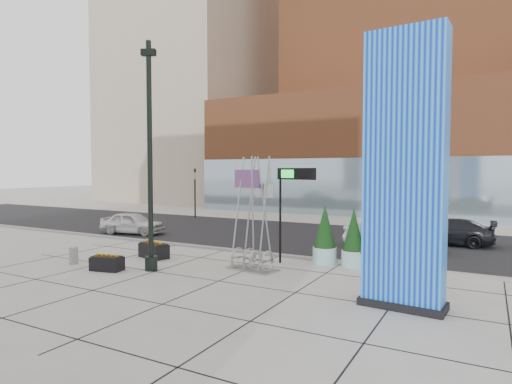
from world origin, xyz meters
The scene contains 20 objects.
ground centered at (0.00, 0.00, 0.00)m, with size 160.00×160.00×0.00m, color #9E9991.
street_asphalt centered at (0.00, 10.00, 0.01)m, with size 80.00×12.00×0.02m, color black.
curb_edge centered at (0.00, 4.00, 0.06)m, with size 80.00×0.30×0.12m, color gray.
tower_podium centered at (1.00, 27.00, 5.50)m, with size 34.00×10.00×11.00m, color #A3562F.
tower_glass_front centered at (1.00, 22.20, 2.50)m, with size 34.00×0.60×5.00m, color #8CA5B2.
building_beige_left centered at (-26.00, 34.00, 17.00)m, with size 18.00×20.00×34.00m, color tan.
blue_pylon centered at (7.32, -0.87, 3.84)m, with size 2.46×1.25×7.95m.
lamp_post centered at (-2.28, -0.90, 3.68)m, with size 0.61×0.49×8.99m.
public_art_sculpture centered at (1.23, 1.11, 1.19)m, with size 2.14×1.30×4.55m.
concrete_bollard centered at (-6.00, -1.58, 0.36)m, with size 0.37×0.37×0.72m, color gray.
overhead_street_sign centered at (2.33, 2.80, 3.49)m, with size 1.89×0.69×4.07m.
round_planter_east centered at (4.60, 3.60, 1.15)m, with size 0.97×0.97×2.44m.
round_planter_mid centered at (5.20, 3.60, 1.04)m, with size 0.88×0.88×2.20m.
round_planter_west centered at (3.36, 3.60, 1.20)m, with size 1.01×1.01×2.53m.
box_planter_north centered at (-3.86, 1.00, 0.37)m, with size 1.60×1.08×0.81m.
box_planter_south centered at (-3.80, -1.76, 0.32)m, with size 1.35×0.87×0.69m.
car_white_west centered at (-9.92, 5.80, 0.68)m, with size 1.60×3.98×1.36m, color silver.
car_silver_mid centered at (5.33, 8.10, 0.77)m, with size 1.63×4.68×1.54m, color #ADB0B5.
car_dark_east centered at (7.48, 11.05, 0.69)m, with size 1.94×4.77×1.38m, color black.
traffic_signal centered at (-12.00, 15.00, 2.30)m, with size 0.15×0.18×4.10m.
Camera 1 is at (9.45, -13.65, 4.00)m, focal length 30.00 mm.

